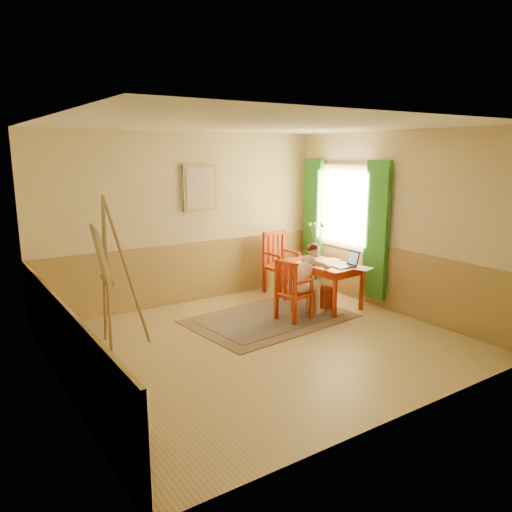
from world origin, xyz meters
TOP-DOWN VIEW (x-y plane):
  - room at (0.00, 0.00)m, footprint 5.04×4.54m
  - wainscot at (0.00, 0.80)m, footprint 5.00×4.50m
  - window at (2.42, 1.10)m, footprint 0.12×2.01m
  - wall_portrait at (0.25, 2.20)m, footprint 0.60×0.05m
  - rug at (0.63, 0.72)m, footprint 2.54×1.82m
  - table at (1.72, 0.79)m, footprint 0.82×1.26m
  - chair_left at (0.85, 0.49)m, footprint 0.49×0.48m
  - chair_back at (1.59, 1.79)m, footprint 0.50×0.52m
  - figure at (1.15, 0.53)m, footprint 0.87×0.44m
  - laptop at (1.85, 0.39)m, footprint 0.40×0.26m
  - papers at (1.86, 0.63)m, footprint 0.80×1.19m
  - vase at (1.93, 1.22)m, footprint 0.22×0.32m
  - wastebasket at (1.67, 0.71)m, footprint 0.37×0.37m
  - easel at (-1.75, 0.96)m, footprint 0.72×0.88m

SIDE VIEW (x-z plane):
  - rug at x=0.63m, z-range 0.00..0.02m
  - wastebasket at x=1.67m, z-range 0.00..0.33m
  - chair_left at x=0.85m, z-range 0.00..0.93m
  - wainscot at x=0.00m, z-range 0.00..1.00m
  - chair_back at x=1.59m, z-range 0.00..1.10m
  - figure at x=1.15m, z-range 0.06..1.19m
  - table at x=1.72m, z-range 0.27..0.99m
  - papers at x=1.86m, z-range 0.72..0.73m
  - laptop at x=1.85m, z-range 0.65..0.89m
  - vase at x=1.93m, z-range 0.69..1.30m
  - easel at x=-1.75m, z-range 0.18..2.15m
  - window at x=2.42m, z-range 0.25..2.45m
  - room at x=0.00m, z-range -0.02..2.82m
  - wall_portrait at x=0.25m, z-range 1.52..2.28m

